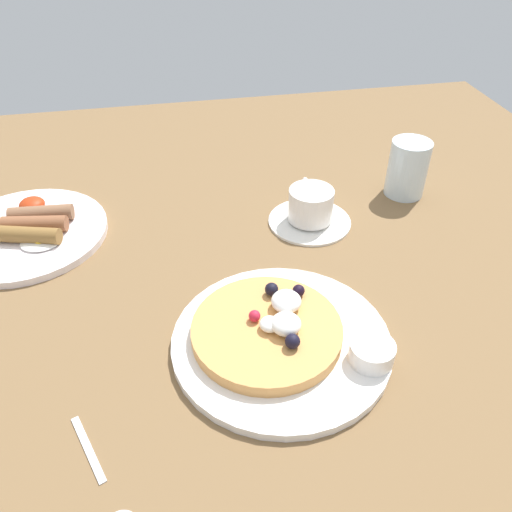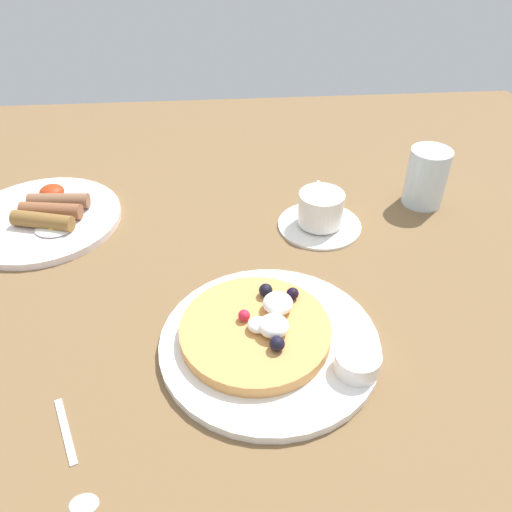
# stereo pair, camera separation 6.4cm
# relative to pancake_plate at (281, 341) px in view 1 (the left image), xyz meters

# --- Properties ---
(ground_plane) EXTENTS (1.53, 1.32, 0.03)m
(ground_plane) POSITION_rel_pancake_plate_xyz_m (-0.07, 0.15, -0.02)
(ground_plane) COLOR brown
(pancake_plate) EXTENTS (0.27, 0.27, 0.01)m
(pancake_plate) POSITION_rel_pancake_plate_xyz_m (0.00, 0.00, 0.00)
(pancake_plate) COLOR white
(pancake_plate) RESTS_ON ground_plane
(pancake_with_berries) EXTENTS (0.19, 0.19, 0.04)m
(pancake_with_berries) POSITION_rel_pancake_plate_xyz_m (-0.01, 0.01, 0.02)
(pancake_with_berries) COLOR #D7954F
(pancake_with_berries) RESTS_ON pancake_plate
(syrup_ramekin) EXTENTS (0.05, 0.05, 0.03)m
(syrup_ramekin) POSITION_rel_pancake_plate_xyz_m (0.10, -0.05, 0.02)
(syrup_ramekin) COLOR white
(syrup_ramekin) RESTS_ON pancake_plate
(breakfast_plate) EXTENTS (0.26, 0.26, 0.01)m
(breakfast_plate) POSITION_rel_pancake_plate_xyz_m (-0.35, 0.30, -0.00)
(breakfast_plate) COLOR white
(breakfast_plate) RESTS_ON ground_plane
(fried_breakfast) EXTENTS (0.11, 0.14, 0.03)m
(fried_breakfast) POSITION_rel_pancake_plate_xyz_m (-0.33, 0.30, 0.02)
(fried_breakfast) COLOR brown
(fried_breakfast) RESTS_ON breakfast_plate
(coffee_saucer) EXTENTS (0.14, 0.14, 0.01)m
(coffee_saucer) POSITION_rel_pancake_plate_xyz_m (0.11, 0.25, -0.00)
(coffee_saucer) COLOR white
(coffee_saucer) RESTS_ON ground_plane
(coffee_cup) EXTENTS (0.07, 0.10, 0.05)m
(coffee_cup) POSITION_rel_pancake_plate_xyz_m (0.11, 0.25, 0.03)
(coffee_cup) COLOR white
(coffee_cup) RESTS_ON coffee_saucer
(teaspoon) EXTENTS (0.07, 0.13, 0.01)m
(teaspoon) POSITION_rel_pancake_plate_xyz_m (-0.21, -0.15, -0.00)
(teaspoon) COLOR silver
(teaspoon) RESTS_ON ground_plane
(water_glass) EXTENTS (0.07, 0.07, 0.10)m
(water_glass) POSITION_rel_pancake_plate_xyz_m (0.30, 0.31, 0.04)
(water_glass) COLOR silver
(water_glass) RESTS_ON ground_plane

